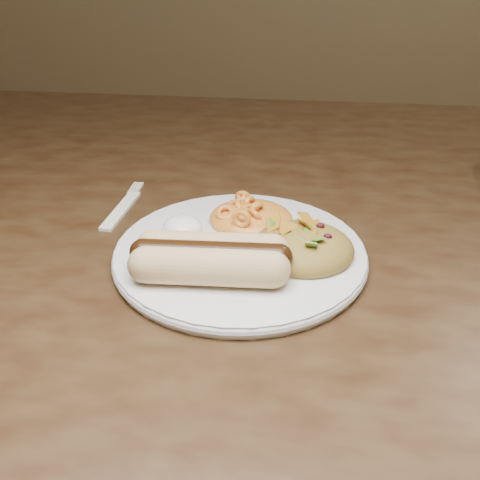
# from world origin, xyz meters

# --- Properties ---
(table) EXTENTS (1.60, 0.90, 0.75)m
(table) POSITION_xyz_m (0.00, 0.00, 0.66)
(table) COLOR #412E19
(table) RESTS_ON floor
(plate) EXTENTS (0.34, 0.34, 0.01)m
(plate) POSITION_xyz_m (-0.01, -0.14, 0.76)
(plate) COLOR silver
(plate) RESTS_ON table
(hotdog) EXTENTS (0.13, 0.07, 0.04)m
(hotdog) POSITION_xyz_m (-0.03, -0.20, 0.78)
(hotdog) COLOR #F7BE8E
(hotdog) RESTS_ON plate
(mac_and_cheese) EXTENTS (0.10, 0.10, 0.04)m
(mac_and_cheese) POSITION_xyz_m (0.00, -0.08, 0.78)
(mac_and_cheese) COLOR #E49143
(mac_and_cheese) RESTS_ON plate
(sour_cream) EXTENTS (0.05, 0.05, 0.03)m
(sour_cream) POSITION_xyz_m (-0.07, -0.12, 0.78)
(sour_cream) COLOR white
(sour_cream) RESTS_ON plate
(taco_salad) EXTENTS (0.10, 0.10, 0.05)m
(taco_salad) POSITION_xyz_m (0.06, -0.15, 0.78)
(taco_salad) COLOR #BB4523
(taco_salad) RESTS_ON plate
(fork) EXTENTS (0.03, 0.14, 0.00)m
(fork) POSITION_xyz_m (-0.16, -0.05, 0.75)
(fork) COLOR white
(fork) RESTS_ON table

